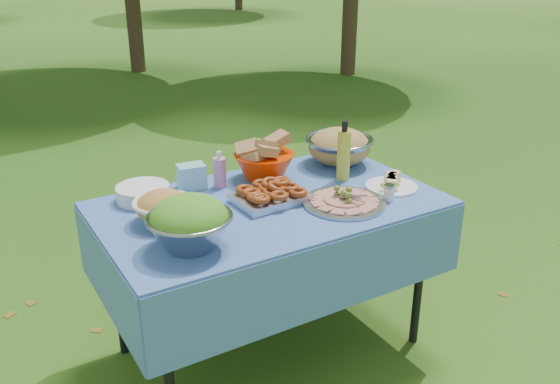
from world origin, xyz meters
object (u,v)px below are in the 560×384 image
Objects in this scene: plate_stack at (143,193)px; picnic_table at (270,278)px; salad_bowl at (190,223)px; oil_bottle at (344,150)px; bread_bowl at (264,159)px; charcuterie_platter at (344,195)px; pasta_bowl_steel at (339,146)px.

picnic_table is at bearing -33.28° from plate_stack.
oil_bottle is at bearing 17.03° from salad_bowl.
charcuterie_platter is (0.15, -0.44, -0.05)m from bread_bowl.
oil_bottle reaches higher than charcuterie_platter.
bread_bowl is at bearing 178.54° from pasta_bowl_steel.
salad_bowl reaches higher than charcuterie_platter.
bread_bowl is (0.58, 0.47, -0.01)m from salad_bowl.
plate_stack is at bearing 146.72° from picnic_table.
bread_bowl is 1.00× the size of oil_bottle.
picnic_table is 5.13× the size of bread_bowl.
picnic_table is at bearing -172.06° from oil_bottle.
charcuterie_platter is (0.72, 0.03, -0.06)m from salad_bowl.
plate_stack is at bearing 90.69° from salad_bowl.
oil_bottle is (0.44, 0.06, 0.52)m from picnic_table.
pasta_bowl_steel is at bearing -1.46° from bread_bowl.
salad_bowl is 0.93m from oil_bottle.
plate_stack is 0.94m from oil_bottle.
charcuterie_platter is at bearing -33.69° from plate_stack.
salad_bowl is at bearing -162.97° from oil_bottle.
charcuterie_platter reaches higher than picnic_table.
bread_bowl reaches higher than charcuterie_platter.
oil_bottle is (-0.11, -0.19, 0.05)m from pasta_bowl_steel.
salad_bowl is at bearing -177.53° from charcuterie_platter.
salad_bowl is 1.09× the size of oil_bottle.
picnic_table is 0.68m from oil_bottle.
pasta_bowl_steel is (1.01, -0.05, 0.06)m from plate_stack.
oil_bottle reaches higher than picnic_table.
charcuterie_platter reaches higher than plate_stack.
bread_bowl is at bearing 39.41° from salad_bowl.
charcuterie_platter is 0.31m from oil_bottle.
bread_bowl is at bearing 65.54° from picnic_table.
bread_bowl reaches higher than picnic_table.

